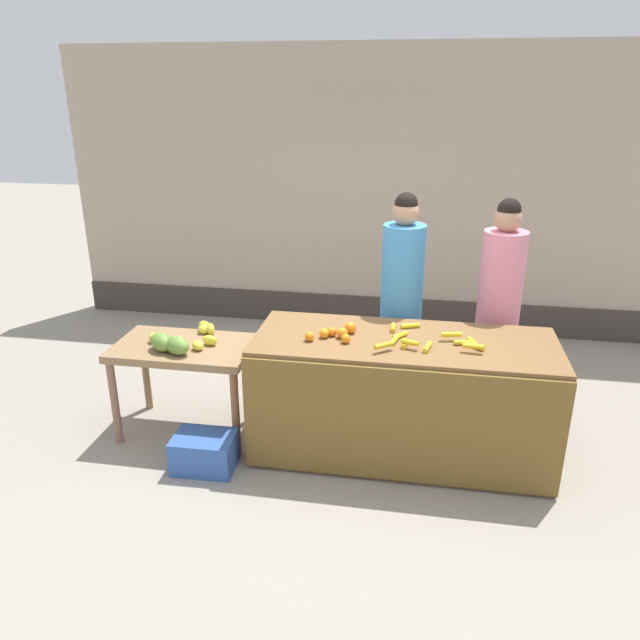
{
  "coord_description": "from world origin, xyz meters",
  "views": [
    {
      "loc": [
        0.46,
        -4.01,
        2.6
      ],
      "look_at": [
        -0.26,
        0.15,
        0.97
      ],
      "focal_mm": 33.81,
      "sensor_mm": 36.0,
      "label": 1
    }
  ],
  "objects_px": {
    "produce_crate": "(205,452)",
    "produce_sack": "(300,376)",
    "vendor_woman_pink_shirt": "(498,311)",
    "vendor_woman_blue_shirt": "(401,305)"
  },
  "relations": [
    {
      "from": "produce_crate",
      "to": "produce_sack",
      "type": "bearing_deg",
      "value": 66.99
    },
    {
      "from": "vendor_woman_pink_shirt",
      "to": "produce_sack",
      "type": "xyz_separation_m",
      "value": [
        -1.62,
        -0.06,
        -0.69
      ]
    },
    {
      "from": "produce_crate",
      "to": "produce_sack",
      "type": "height_order",
      "value": "produce_sack"
    },
    {
      "from": "produce_crate",
      "to": "vendor_woman_blue_shirt",
      "type": "bearing_deg",
      "value": 41.01
    },
    {
      "from": "vendor_woman_blue_shirt",
      "to": "produce_sack",
      "type": "bearing_deg",
      "value": -178.38
    },
    {
      "from": "vendor_woman_pink_shirt",
      "to": "produce_crate",
      "type": "height_order",
      "value": "vendor_woman_pink_shirt"
    },
    {
      "from": "produce_crate",
      "to": "produce_sack",
      "type": "xyz_separation_m",
      "value": [
        0.48,
        1.13,
        0.1
      ]
    },
    {
      "from": "vendor_woman_pink_shirt",
      "to": "produce_sack",
      "type": "bearing_deg",
      "value": -177.94
    },
    {
      "from": "vendor_woman_blue_shirt",
      "to": "produce_crate",
      "type": "bearing_deg",
      "value": -138.99
    },
    {
      "from": "vendor_woman_blue_shirt",
      "to": "produce_crate",
      "type": "distance_m",
      "value": 1.93
    }
  ]
}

